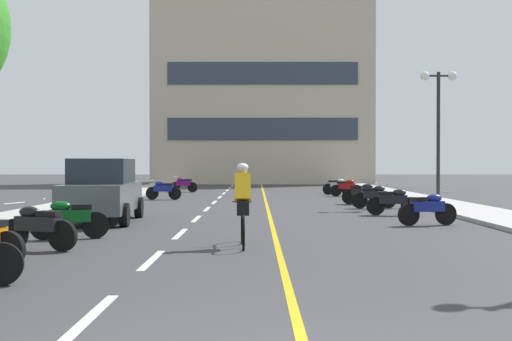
{
  "coord_description": "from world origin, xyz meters",
  "views": [
    {
      "loc": [
        -0.18,
        -4.7,
        1.68
      ],
      "look_at": [
        -0.25,
        15.53,
        1.45
      ],
      "focal_mm": 43.21,
      "sensor_mm": 36.0,
      "label": 1
    }
  ],
  "objects_px": {
    "street_lamp_mid": "(440,107)",
    "motorcycle_10": "(348,187)",
    "motorcycle_5": "(430,208)",
    "parked_car_near": "(104,190)",
    "motorcycle_8": "(365,193)",
    "motorcycle_11": "(339,186)",
    "motorcycle_12": "(185,184)",
    "motorcycle_7": "(376,196)",
    "cyclist_rider": "(245,203)",
    "motorcycle_6": "(395,201)",
    "motorcycle_9": "(165,190)",
    "motorcycle_4": "(71,218)",
    "motorcycle_3": "(40,226)"
  },
  "relations": [
    {
      "from": "motorcycle_7",
      "to": "motorcycle_11",
      "type": "bearing_deg",
      "value": 90.04
    },
    {
      "from": "motorcycle_12",
      "to": "cyclist_rider",
      "type": "bearing_deg",
      "value": -80.44
    },
    {
      "from": "parked_car_near",
      "to": "motorcycle_7",
      "type": "xyz_separation_m",
      "value": [
        8.86,
        5.41,
        -0.44
      ]
    },
    {
      "from": "motorcycle_12",
      "to": "cyclist_rider",
      "type": "relative_size",
      "value": 0.95
    },
    {
      "from": "motorcycle_9",
      "to": "motorcycle_3",
      "type": "bearing_deg",
      "value": -89.68
    },
    {
      "from": "parked_car_near",
      "to": "motorcycle_11",
      "type": "relative_size",
      "value": 2.62
    },
    {
      "from": "motorcycle_5",
      "to": "motorcycle_7",
      "type": "xyz_separation_m",
      "value": [
        -0.23,
        6.38,
        0.0
      ]
    },
    {
      "from": "motorcycle_3",
      "to": "motorcycle_10",
      "type": "xyz_separation_m",
      "value": [
        8.89,
        19.7,
        0.0
      ]
    },
    {
      "from": "cyclist_rider",
      "to": "motorcycle_6",
      "type": "bearing_deg",
      "value": 57.78
    },
    {
      "from": "street_lamp_mid",
      "to": "motorcycle_10",
      "type": "height_order",
      "value": "street_lamp_mid"
    },
    {
      "from": "parked_car_near",
      "to": "motorcycle_9",
      "type": "distance_m",
      "value": 11.01
    },
    {
      "from": "parked_car_near",
      "to": "motorcycle_11",
      "type": "xyz_separation_m",
      "value": [
        8.86,
        15.88,
        -0.44
      ]
    },
    {
      "from": "parked_car_near",
      "to": "motorcycle_8",
      "type": "height_order",
      "value": "parked_car_near"
    },
    {
      "from": "parked_car_near",
      "to": "motorcycle_10",
      "type": "bearing_deg",
      "value": 56.94
    },
    {
      "from": "parked_car_near",
      "to": "motorcycle_4",
      "type": "height_order",
      "value": "parked_car_near"
    },
    {
      "from": "parked_car_near",
      "to": "motorcycle_8",
      "type": "xyz_separation_m",
      "value": [
        8.81,
        7.57,
        -0.44
      ]
    },
    {
      "from": "motorcycle_3",
      "to": "motorcycle_10",
      "type": "bearing_deg",
      "value": 65.72
    },
    {
      "from": "motorcycle_11",
      "to": "motorcycle_12",
      "type": "height_order",
      "value": "same"
    },
    {
      "from": "motorcycle_4",
      "to": "motorcycle_12",
      "type": "distance_m",
      "value": 22.57
    },
    {
      "from": "motorcycle_4",
      "to": "motorcycle_5",
      "type": "distance_m",
      "value": 9.33
    },
    {
      "from": "motorcycle_3",
      "to": "motorcycle_7",
      "type": "distance_m",
      "value": 14.15
    },
    {
      "from": "parked_car_near",
      "to": "motorcycle_7",
      "type": "height_order",
      "value": "parked_car_near"
    },
    {
      "from": "street_lamp_mid",
      "to": "motorcycle_9",
      "type": "bearing_deg",
      "value": 160.12
    },
    {
      "from": "parked_car_near",
      "to": "motorcycle_4",
      "type": "xyz_separation_m",
      "value": [
        0.27,
        -4.01,
        -0.44
      ]
    },
    {
      "from": "motorcycle_6",
      "to": "motorcycle_8",
      "type": "relative_size",
      "value": 1.03
    },
    {
      "from": "motorcycle_7",
      "to": "cyclist_rider",
      "type": "bearing_deg",
      "value": -113.9
    },
    {
      "from": "motorcycle_11",
      "to": "parked_car_near",
      "type": "bearing_deg",
      "value": -119.14
    },
    {
      "from": "motorcycle_10",
      "to": "parked_car_near",
      "type": "bearing_deg",
      "value": -123.06
    },
    {
      "from": "motorcycle_6",
      "to": "motorcycle_9",
      "type": "relative_size",
      "value": 1.0
    },
    {
      "from": "motorcycle_5",
      "to": "street_lamp_mid",
      "type": "bearing_deg",
      "value": 71.63
    },
    {
      "from": "parked_car_near",
      "to": "motorcycle_3",
      "type": "height_order",
      "value": "parked_car_near"
    },
    {
      "from": "motorcycle_7",
      "to": "cyclist_rider",
      "type": "relative_size",
      "value": 0.96
    },
    {
      "from": "motorcycle_8",
      "to": "street_lamp_mid",
      "type": "bearing_deg",
      "value": -14.79
    },
    {
      "from": "street_lamp_mid",
      "to": "motorcycle_6",
      "type": "height_order",
      "value": "street_lamp_mid"
    },
    {
      "from": "motorcycle_5",
      "to": "motorcycle_12",
      "type": "distance_m",
      "value": 21.48
    },
    {
      "from": "motorcycle_12",
      "to": "motorcycle_10",
      "type": "bearing_deg",
      "value": -27.39
    },
    {
      "from": "motorcycle_10",
      "to": "motorcycle_4",
      "type": "bearing_deg",
      "value": -116.12
    },
    {
      "from": "motorcycle_6",
      "to": "motorcycle_10",
      "type": "height_order",
      "value": "same"
    },
    {
      "from": "motorcycle_11",
      "to": "motorcycle_6",
      "type": "bearing_deg",
      "value": -89.93
    },
    {
      "from": "parked_car_near",
      "to": "motorcycle_5",
      "type": "height_order",
      "value": "parked_car_near"
    },
    {
      "from": "motorcycle_7",
      "to": "motorcycle_8",
      "type": "relative_size",
      "value": 1.03
    },
    {
      "from": "motorcycle_4",
      "to": "motorcycle_10",
      "type": "relative_size",
      "value": 0.98
    },
    {
      "from": "street_lamp_mid",
      "to": "motorcycle_6",
      "type": "relative_size",
      "value": 3.08
    },
    {
      "from": "motorcycle_3",
      "to": "motorcycle_7",
      "type": "height_order",
      "value": "same"
    },
    {
      "from": "motorcycle_4",
      "to": "motorcycle_5",
      "type": "bearing_deg",
      "value": 19.06
    },
    {
      "from": "cyclist_rider",
      "to": "motorcycle_10",
      "type": "bearing_deg",
      "value": 75.6
    },
    {
      "from": "motorcycle_5",
      "to": "motorcycle_12",
      "type": "height_order",
      "value": "same"
    },
    {
      "from": "motorcycle_4",
      "to": "motorcycle_6",
      "type": "bearing_deg",
      "value": 36.16
    },
    {
      "from": "motorcycle_7",
      "to": "motorcycle_11",
      "type": "relative_size",
      "value": 1.04
    },
    {
      "from": "motorcycle_10",
      "to": "motorcycle_12",
      "type": "bearing_deg",
      "value": 152.61
    }
  ]
}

